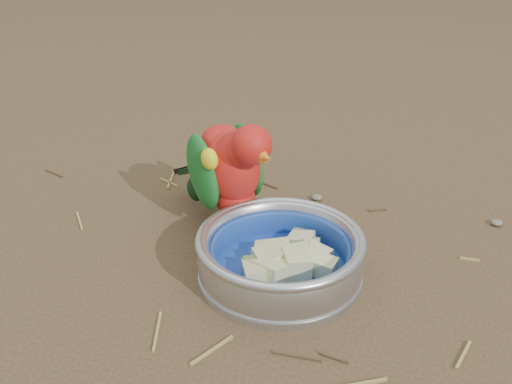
# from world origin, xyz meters

# --- Properties ---
(ground) EXTENTS (60.00, 60.00, 0.00)m
(ground) POSITION_xyz_m (0.00, 0.00, 0.00)
(ground) COLOR #4D3A25
(food_bowl) EXTENTS (0.21, 0.21, 0.02)m
(food_bowl) POSITION_xyz_m (-0.03, 0.04, 0.01)
(food_bowl) COLOR #B2B2BA
(food_bowl) RESTS_ON ground
(bowl_wall) EXTENTS (0.21, 0.21, 0.04)m
(bowl_wall) POSITION_xyz_m (-0.03, 0.04, 0.04)
(bowl_wall) COLOR #B2B2BA
(bowl_wall) RESTS_ON food_bowl
(fruit_wedges) EXTENTS (0.12, 0.12, 0.03)m
(fruit_wedges) POSITION_xyz_m (-0.03, 0.04, 0.03)
(fruit_wedges) COLOR beige
(fruit_wedges) RESTS_ON food_bowl
(lory_parrot) EXTENTS (0.21, 0.22, 0.17)m
(lory_parrot) POSITION_xyz_m (-0.11, 0.15, 0.08)
(lory_parrot) COLOR red
(lory_parrot) RESTS_ON ground
(ground_debris) EXTENTS (0.90, 0.80, 0.01)m
(ground_debris) POSITION_xyz_m (-0.01, 0.03, 0.00)
(ground_debris) COLOR #9B8646
(ground_debris) RESTS_ON ground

